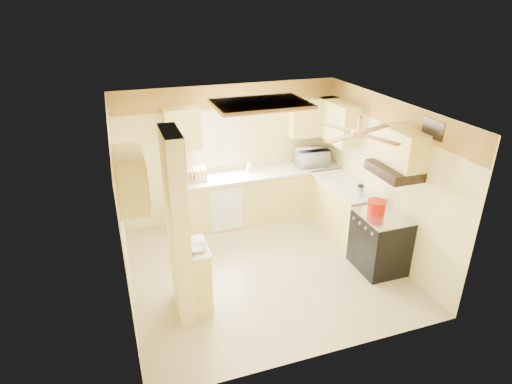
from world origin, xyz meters
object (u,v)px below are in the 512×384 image
object	(u,v)px
microwave	(312,157)
bowl	(198,248)
dutch_oven	(377,207)
kettle	(360,191)
stove	(380,242)

from	to	relation	value
microwave	bowl	distance (m)	3.47
dutch_oven	kettle	distance (m)	0.54
bowl	dutch_oven	bearing A→B (deg)	4.42
microwave	bowl	bearing A→B (deg)	44.09
microwave	stove	bearing A→B (deg)	97.93
microwave	dutch_oven	xyz separation A→B (m)	(0.10, -2.02, -0.09)
stove	dutch_oven	distance (m)	0.57
microwave	kettle	distance (m)	1.50
microwave	bowl	xyz separation A→B (m)	(-2.65, -2.24, -0.13)
bowl	microwave	bearing A→B (deg)	40.12
dutch_oven	stove	bearing A→B (deg)	-67.34
stove	bowl	xyz separation A→B (m)	(-2.80, -0.09, 0.51)
microwave	kettle	size ratio (longest dim) A/B	2.95
stove	dutch_oven	bearing A→B (deg)	112.66
stove	microwave	xyz separation A→B (m)	(-0.15, 2.14, 0.64)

